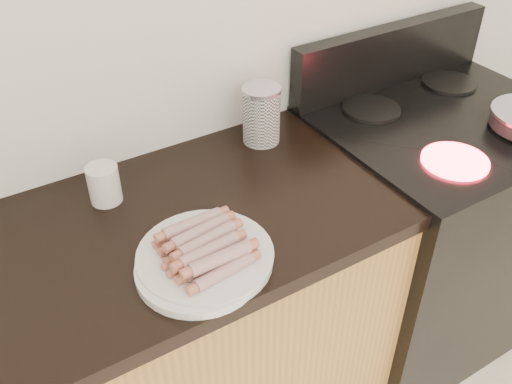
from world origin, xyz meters
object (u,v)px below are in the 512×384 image
main_plate (205,258)px  canister (261,115)px  side_plate (199,268)px  mug (104,184)px  stove (425,232)px

main_plate → canister: bearing=44.3°
side_plate → canister: size_ratio=1.62×
canister → main_plate: bearing=-135.7°
mug → stove: bearing=-9.9°
main_plate → canister: canister is taller
side_plate → stove: bearing=9.9°
side_plate → canister: 0.55m
stove → main_plate: 1.03m
side_plate → canister: bearing=43.8°
stove → main_plate: bearing=-171.0°
canister → mug: bearing=-175.7°
side_plate → mug: 0.36m
stove → canister: 0.79m
mug → canister: bearing=4.3°
stove → side_plate: side_plate is taller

